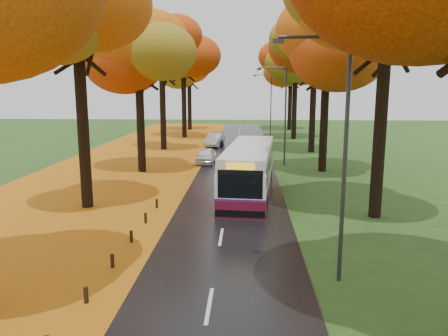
# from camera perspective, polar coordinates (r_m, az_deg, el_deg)

# --- Properties ---
(road) EXTENTS (6.50, 90.00, 0.04)m
(road) POSITION_cam_1_polar(r_m,az_deg,el_deg) (31.57, 0.99, -1.09)
(road) COLOR black
(road) RESTS_ON ground
(centre_line) EXTENTS (0.12, 90.00, 0.01)m
(centre_line) POSITION_cam_1_polar(r_m,az_deg,el_deg) (31.57, 0.99, -1.05)
(centre_line) COLOR silver
(centre_line) RESTS_ON road
(leaf_verge) EXTENTS (12.00, 90.00, 0.02)m
(leaf_verge) POSITION_cam_1_polar(r_m,az_deg,el_deg) (33.12, -14.77, -0.91)
(leaf_verge) COLOR #9B4F0E
(leaf_verge) RESTS_ON ground
(leaf_drift) EXTENTS (0.90, 90.00, 0.01)m
(leaf_drift) POSITION_cam_1_polar(r_m,az_deg,el_deg) (31.82, -4.50, -0.99)
(leaf_drift) COLOR orange
(leaf_drift) RESTS_ON road
(trees_left) EXTENTS (9.20, 74.00, 13.88)m
(trees_left) POSITION_cam_1_polar(r_m,az_deg,el_deg) (34.12, -11.44, 15.64)
(trees_left) COLOR black
(trees_left) RESTS_ON ground
(trees_right) EXTENTS (9.30, 74.20, 13.96)m
(trees_right) POSITION_cam_1_polar(r_m,az_deg,el_deg) (33.54, 14.05, 15.90)
(trees_right) COLOR black
(trees_right) RESTS_ON ground
(bollard_row) EXTENTS (0.11, 23.51, 0.52)m
(bollard_row) POSITION_cam_1_polar(r_m,az_deg,el_deg) (13.15, -19.63, -17.97)
(bollard_row) COLOR black
(bollard_row) RESTS_ON ground
(streetlamp_near) EXTENTS (2.45, 0.18, 8.00)m
(streetlamp_near) POSITION_cam_1_polar(r_m,az_deg,el_deg) (14.30, 14.63, 3.42)
(streetlamp_near) COLOR #333538
(streetlamp_near) RESTS_ON ground
(streetlamp_mid) EXTENTS (2.45, 0.18, 8.00)m
(streetlamp_mid) POSITION_cam_1_polar(r_m,az_deg,el_deg) (36.06, 7.64, 7.80)
(streetlamp_mid) COLOR #333538
(streetlamp_mid) RESTS_ON ground
(streetlamp_far) EXTENTS (2.45, 0.18, 8.00)m
(streetlamp_far) POSITION_cam_1_polar(r_m,az_deg,el_deg) (58.00, 5.90, 8.86)
(streetlamp_far) COLOR #333538
(streetlamp_far) RESTS_ON ground
(bus) EXTENTS (3.47, 11.16, 2.89)m
(bus) POSITION_cam_1_polar(r_m,az_deg,el_deg) (26.32, 3.33, -0.06)
(bus) COLOR #590E25
(bus) RESTS_ON road
(car_white) EXTENTS (1.71, 3.75, 1.25)m
(car_white) POSITION_cam_1_polar(r_m,az_deg,el_deg) (36.90, -2.36, 1.62)
(car_white) COLOR white
(car_white) RESTS_ON road
(car_silver) EXTENTS (2.09, 4.39, 1.39)m
(car_silver) POSITION_cam_1_polar(r_m,az_deg,el_deg) (47.40, -1.17, 3.72)
(car_silver) COLOR #A6A9AF
(car_silver) RESTS_ON road
(car_dark) EXTENTS (1.78, 4.19, 1.21)m
(car_dark) POSITION_cam_1_polar(r_m,az_deg,el_deg) (48.52, -1.01, 3.77)
(car_dark) COLOR black
(car_dark) RESTS_ON road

